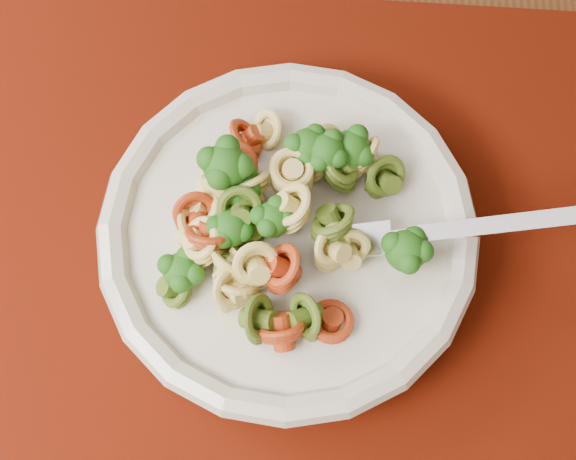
% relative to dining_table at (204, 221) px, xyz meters
% --- Properties ---
extents(dining_table, '(1.49, 1.18, 0.70)m').
position_rel_dining_table_xyz_m(dining_table, '(0.00, 0.00, 0.00)').
color(dining_table, '#4F2B16').
rests_on(dining_table, ground).
extents(placemat, '(0.58, 0.50, 0.00)m').
position_rel_dining_table_xyz_m(placemat, '(0.08, -0.02, 0.10)').
color(placemat, '#4C0E03').
rests_on(placemat, dining_table).
extents(pasta_bowl, '(0.25, 0.25, 0.05)m').
position_rel_dining_table_xyz_m(pasta_bowl, '(0.09, -0.04, 0.13)').
color(pasta_bowl, beige).
rests_on(pasta_bowl, placemat).
extents(pasta_broccoli_heap, '(0.21, 0.21, 0.06)m').
position_rel_dining_table_xyz_m(pasta_broccoli_heap, '(0.09, -0.04, 0.15)').
color(pasta_broccoli_heap, '#EDDB75').
rests_on(pasta_broccoli_heap, pasta_bowl).
extents(fork, '(0.18, 0.08, 0.08)m').
position_rel_dining_table_xyz_m(fork, '(0.14, -0.03, 0.15)').
color(fork, silver).
rests_on(fork, pasta_bowl).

